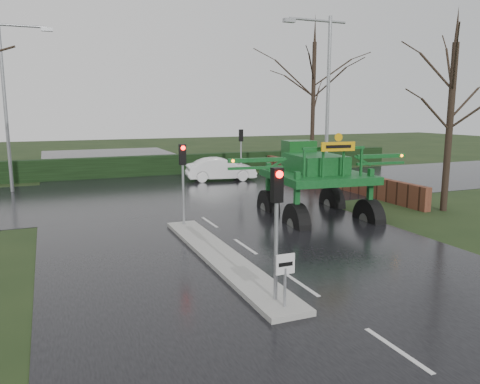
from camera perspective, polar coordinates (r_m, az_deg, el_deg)
name	(u,v)px	position (r m, az deg, el deg)	size (l,w,h in m)	color
ground	(300,285)	(13.66, 7.36, -11.13)	(140.00, 140.00, 0.00)	black
road_main	(196,213)	(22.52, -5.38, -2.62)	(14.00, 80.00, 0.02)	black
road_cross	(166,193)	(28.20, -8.99, -0.14)	(80.00, 12.00, 0.02)	black
median_island	(221,257)	(15.68, -2.33, -7.92)	(1.20, 10.00, 0.16)	gray
hedge_row	(140,166)	(35.84, -12.04, 3.12)	(44.00, 0.90, 1.50)	black
brick_wall	(318,174)	(32.17, 9.48, 2.17)	(0.40, 20.00, 1.20)	#592D1E
keep_left_sign	(285,272)	(11.47, 5.53, -9.65)	(0.50, 0.07, 1.35)	gray
traffic_signal_near	(277,206)	(11.48, 4.50, -1.68)	(0.26, 0.33, 3.52)	gray
traffic_signal_mid	(183,167)	(19.34, -6.99, 3.04)	(0.26, 0.33, 3.52)	gray
traffic_signal_far	(241,143)	(33.69, 0.12, 6.05)	(0.26, 0.33, 3.52)	gray
street_light_right	(323,90)	(27.29, 10.14, 12.12)	(3.85, 0.30, 10.00)	gray
street_light_left_far	(10,91)	(31.09, -26.27, 10.98)	(3.85, 0.30, 10.00)	gray
tree_right_near	(451,104)	(24.71, 24.36, 9.80)	(5.60, 5.60, 9.64)	black
tree_right_far	(313,89)	(37.48, 8.95, 12.31)	(7.00, 7.00, 12.05)	black
crop_sprayer	(295,171)	(19.97, 6.74, 2.51)	(8.78, 5.87, 4.92)	black
white_sedan	(221,181)	(32.82, -2.35, 1.39)	(1.69, 4.83, 1.59)	white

